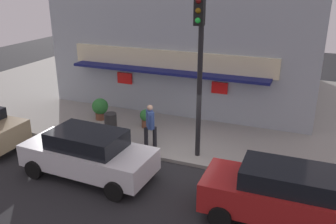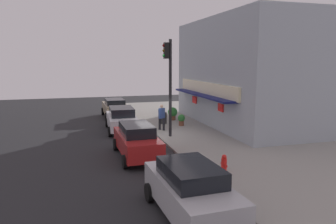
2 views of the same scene
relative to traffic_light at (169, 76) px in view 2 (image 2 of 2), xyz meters
The scene contains 13 objects.
ground_plane 3.97m from the traffic_light, 127.02° to the right, with size 48.84×48.84×0.00m, color #232326.
sidewalk 7.35m from the traffic_light, 94.24° to the left, with size 32.56×13.75×0.13m, color gray.
corner_building 8.89m from the traffic_light, 106.75° to the left, with size 12.97×10.70×7.67m.
traffic_light is the anchor object (origin of this frame).
fire_hydrant 7.74m from the traffic_light, ahead, with size 0.48×0.24×0.78m.
trash_can 5.36m from the traffic_light, 169.22° to the left, with size 0.53×0.53×0.84m, color #2D2D2D.
pedestrian 3.39m from the traffic_light, behind, with size 0.50×0.52×1.74m.
potted_plant_by_doorway 6.48m from the traffic_light, 160.49° to the left, with size 0.75×0.75×1.01m.
potted_plant_by_window 4.79m from the traffic_light, 148.28° to the left, with size 0.52×0.52×0.82m.
parked_car_tan 9.41m from the traffic_light, 165.12° to the right, with size 4.33×2.02×1.57m.
parked_car_red 5.24m from the traffic_light, 38.34° to the right, with size 4.50×1.96×1.69m.
parked_car_silver 10.70m from the traffic_light, 12.72° to the right, with size 4.36×2.14×1.71m.
parked_car_white 4.97m from the traffic_light, 140.51° to the right, with size 4.58×2.21×1.63m.
Camera 2 is at (19.20, -4.90, 4.78)m, focal length 34.34 mm.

